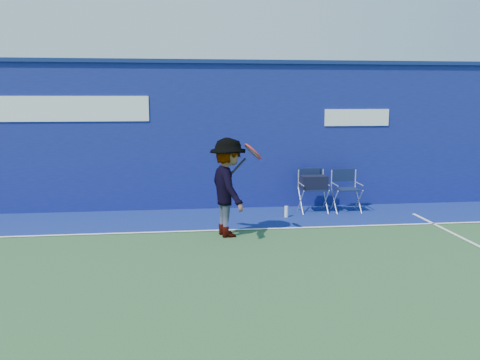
{
  "coord_description": "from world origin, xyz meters",
  "views": [
    {
      "loc": [
        -0.15,
        -5.46,
        2.33
      ],
      "look_at": [
        0.82,
        2.6,
        1.0
      ],
      "focal_mm": 38.0,
      "sensor_mm": 36.0,
      "label": 1
    }
  ],
  "objects": [
    {
      "name": "ground",
      "position": [
        0.0,
        0.0,
        0.0
      ],
      "size": [
        80.0,
        80.0,
        0.0
      ],
      "primitive_type": "plane",
      "color": "#2C542D",
      "rests_on": "ground"
    },
    {
      "name": "stadium_wall",
      "position": [
        -0.0,
        5.2,
        1.55
      ],
      "size": [
        24.0,
        0.5,
        3.08
      ],
      "color": "navy",
      "rests_on": "ground"
    },
    {
      "name": "out_of_bounds_strip",
      "position": [
        0.0,
        4.1,
        0.0
      ],
      "size": [
        24.0,
        1.8,
        0.01
      ],
      "primitive_type": "cube",
      "color": "navy",
      "rests_on": "ground"
    },
    {
      "name": "court_lines",
      "position": [
        0.0,
        0.6,
        0.01
      ],
      "size": [
        24.0,
        12.0,
        0.01
      ],
      "color": "white",
      "rests_on": "out_of_bounds_strip"
    },
    {
      "name": "directors_chair_left",
      "position": [
        2.55,
        4.46,
        0.37
      ],
      "size": [
        0.52,
        0.48,
        0.88
      ],
      "color": "silver",
      "rests_on": "ground"
    },
    {
      "name": "directors_chair_right",
      "position": [
        3.23,
        4.42,
        0.27
      ],
      "size": [
        0.51,
        0.46,
        0.86
      ],
      "color": "silver",
      "rests_on": "ground"
    },
    {
      "name": "water_bottle",
      "position": [
        1.9,
        4.06,
        0.11
      ],
      "size": [
        0.07,
        0.07,
        0.22
      ],
      "primitive_type": "cylinder",
      "color": "white",
      "rests_on": "ground"
    },
    {
      "name": "tennis_player",
      "position": [
        0.65,
        2.88,
        0.83
      ],
      "size": [
        0.99,
        1.19,
        1.66
      ],
      "color": "#EA4738",
      "rests_on": "ground"
    }
  ]
}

